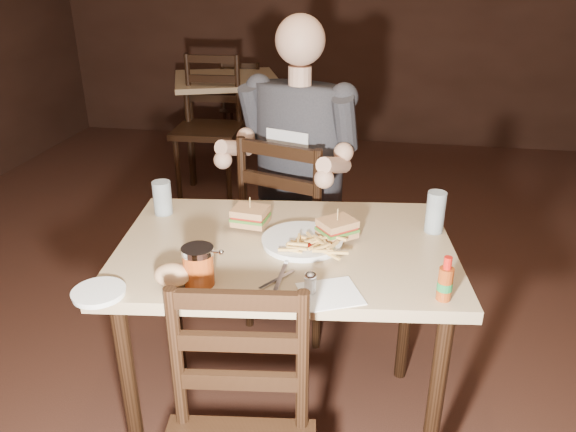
% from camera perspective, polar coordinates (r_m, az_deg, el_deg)
% --- Properties ---
extents(room_shell, '(7.00, 7.00, 7.00)m').
position_cam_1_polar(room_shell, '(1.88, 7.96, 17.62)').
color(room_shell, black).
rests_on(room_shell, ground).
extents(main_table, '(1.17, 0.86, 0.77)m').
position_cam_1_polar(main_table, '(1.89, -0.26, -5.37)').
color(main_table, tan).
rests_on(main_table, ground).
extents(bg_table, '(1.02, 1.02, 0.77)m').
position_cam_1_polar(bg_table, '(4.62, -6.23, 12.74)').
color(bg_table, tan).
rests_on(bg_table, ground).
extents(chair_far, '(0.57, 0.59, 0.95)m').
position_cam_1_polar(chair_far, '(2.60, 1.18, -1.48)').
color(chair_far, black).
rests_on(chair_far, ground).
extents(bg_chair_far, '(0.41, 0.44, 0.82)m').
position_cam_1_polar(bg_chair_far, '(5.20, -4.45, 11.11)').
color(bg_chair_far, black).
rests_on(bg_chair_far, ground).
extents(bg_chair_near, '(0.48, 0.52, 1.00)m').
position_cam_1_polar(bg_chair_near, '(4.15, -8.15, 8.69)').
color(bg_chair_near, black).
rests_on(bg_chair_near, ground).
extents(diner, '(0.65, 0.57, 0.94)m').
position_cam_1_polar(diner, '(2.39, 0.75, 8.56)').
color(diner, '#2F2F35').
rests_on(diner, chair_far).
extents(dinner_plate, '(0.29, 0.29, 0.01)m').
position_cam_1_polar(dinner_plate, '(1.84, 1.45, -2.65)').
color(dinner_plate, white).
rests_on(dinner_plate, main_table).
extents(sandwich_left, '(0.13, 0.11, 0.10)m').
position_cam_1_polar(sandwich_left, '(1.93, -3.86, 0.56)').
color(sandwich_left, tan).
rests_on(sandwich_left, dinner_plate).
extents(sandwich_right, '(0.15, 0.14, 0.10)m').
position_cam_1_polar(sandwich_right, '(1.85, 5.04, -0.70)').
color(sandwich_right, tan).
rests_on(sandwich_right, dinner_plate).
extents(fries_pile, '(0.26, 0.20, 0.04)m').
position_cam_1_polar(fries_pile, '(1.78, 2.95, -2.86)').
color(fries_pile, '#F2C066').
rests_on(fries_pile, dinner_plate).
extents(ketchup_dollop, '(0.04, 0.04, 0.01)m').
position_cam_1_polar(ketchup_dollop, '(1.80, 2.28, -3.02)').
color(ketchup_dollop, maroon).
rests_on(ketchup_dollop, dinner_plate).
extents(glass_left, '(0.07, 0.07, 0.12)m').
position_cam_1_polar(glass_left, '(2.09, -12.64, 1.82)').
color(glass_left, silver).
rests_on(glass_left, main_table).
extents(glass_right, '(0.07, 0.07, 0.14)m').
position_cam_1_polar(glass_right, '(1.96, 14.74, 0.38)').
color(glass_right, silver).
rests_on(glass_right, main_table).
extents(hot_sauce, '(0.05, 0.05, 0.13)m').
position_cam_1_polar(hot_sauce, '(1.59, 15.73, -6.12)').
color(hot_sauce, maroon).
rests_on(hot_sauce, main_table).
extents(salt_shaker, '(0.04, 0.04, 0.06)m').
position_cam_1_polar(salt_shaker, '(1.58, 2.28, -6.84)').
color(salt_shaker, white).
rests_on(salt_shaker, main_table).
extents(syrup_dispenser, '(0.10, 0.10, 0.12)m').
position_cam_1_polar(syrup_dispenser, '(1.62, -9.08, -5.04)').
color(syrup_dispenser, maroon).
rests_on(syrup_dispenser, main_table).
extents(napkin, '(0.21, 0.20, 0.00)m').
position_cam_1_polar(napkin, '(1.59, 4.31, -7.87)').
color(napkin, white).
rests_on(napkin, main_table).
extents(knife, '(0.02, 0.20, 0.00)m').
position_cam_1_polar(knife, '(1.65, -0.79, -6.31)').
color(knife, silver).
rests_on(knife, napkin).
extents(fork, '(0.09, 0.12, 0.00)m').
position_cam_1_polar(fork, '(1.64, -1.13, -6.47)').
color(fork, silver).
rests_on(fork, napkin).
extents(side_plate, '(0.16, 0.16, 0.01)m').
position_cam_1_polar(side_plate, '(1.66, -18.66, -7.48)').
color(side_plate, white).
rests_on(side_plate, main_table).
extents(bread_roll, '(0.12, 0.10, 0.06)m').
position_cam_1_polar(bread_roll, '(1.62, -11.66, -5.87)').
color(bread_roll, tan).
rests_on(bread_roll, side_plate).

